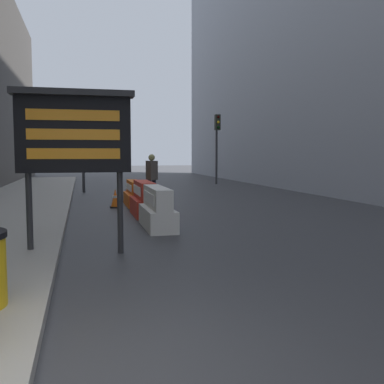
# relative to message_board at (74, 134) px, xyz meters

# --- Properties ---
(message_board) EXTENTS (1.94, 0.36, 2.71)m
(message_board) POSITION_rel_message_board_xyz_m (0.00, 0.00, 0.00)
(message_board) COLOR #28282B
(message_board) RESTS_ON ground_plane
(jersey_barrier_white) EXTENTS (0.61, 1.95, 0.93)m
(jersey_barrier_white) POSITION_rel_message_board_xyz_m (1.75, 2.38, -1.60)
(jersey_barrier_white) COLOR silver
(jersey_barrier_white) RESTS_ON ground_plane
(jersey_barrier_red_striped) EXTENTS (0.63, 1.80, 0.93)m
(jersey_barrier_red_striped) POSITION_rel_message_board_xyz_m (1.75, 4.56, -1.60)
(jersey_barrier_red_striped) COLOR red
(jersey_barrier_red_striped) RESTS_ON ground_plane
(jersey_barrier_orange_far) EXTENTS (0.56, 1.80, 0.81)m
(jersey_barrier_orange_far) POSITION_rel_message_board_xyz_m (1.75, 6.89, -1.65)
(jersey_barrier_orange_far) COLOR orange
(jersey_barrier_orange_far) RESTS_ON ground_plane
(traffic_cone_near) EXTENTS (0.33, 0.33, 0.59)m
(traffic_cone_near) POSITION_rel_message_board_xyz_m (1.11, 6.53, -1.72)
(traffic_cone_near) COLOR black
(traffic_cone_near) RESTS_ON ground_plane
(traffic_cone_mid) EXTENTS (0.44, 0.44, 0.78)m
(traffic_cone_mid) POSITION_rel_message_board_xyz_m (1.69, 8.18, -1.62)
(traffic_cone_mid) COLOR black
(traffic_cone_mid) RESTS_ON ground_plane
(traffic_light_near_curb) EXTENTS (0.28, 0.45, 4.11)m
(traffic_light_near_curb) POSITION_rel_message_board_xyz_m (0.18, 12.37, 0.97)
(traffic_light_near_curb) COLOR #2D2D30
(traffic_light_near_curb) RESTS_ON ground_plane
(traffic_light_far_side) EXTENTS (0.28, 0.45, 3.81)m
(traffic_light_far_side) POSITION_rel_message_board_xyz_m (7.37, 16.13, 0.76)
(traffic_light_far_side) COLOR #2D2D30
(traffic_light_far_side) RESTS_ON ground_plane
(pedestrian_worker) EXTENTS (0.36, 0.49, 1.67)m
(pedestrian_worker) POSITION_rel_message_board_xyz_m (2.42, 7.49, -1.02)
(pedestrian_worker) COLOR #23283D
(pedestrian_worker) RESTS_ON ground_plane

